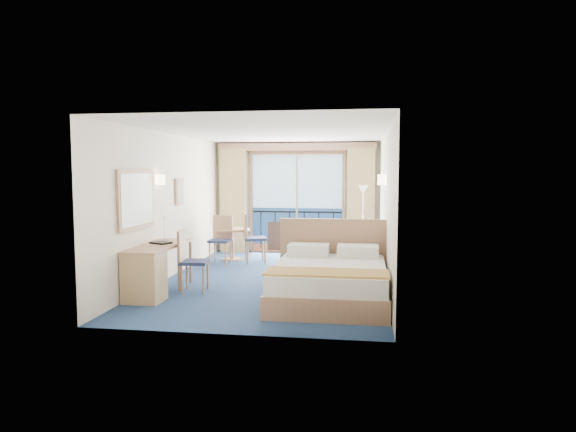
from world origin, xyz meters
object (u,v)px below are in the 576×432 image
object	(u,v)px
floor_lamp	(363,204)
armchair	(365,253)
desk	(148,272)
table_chair_b	(221,236)
bed	(330,280)
round_table	(232,236)
nightstand	(373,270)
table_chair_a	(251,234)
desk_chair	(189,257)

from	to	relation	value
floor_lamp	armchair	bearing A→B (deg)	-87.40
desk	table_chair_b	xyz separation A→B (m)	(0.25, 3.30, 0.14)
bed	round_table	size ratio (longest dim) A/B	2.84
nightstand	desk	world-z (taller)	desk
desk	table_chair_b	distance (m)	3.31
floor_lamp	table_chair_b	size ratio (longest dim) A/B	1.63
table_chair_a	nightstand	bearing A→B (deg)	-143.74
bed	table_chair_a	xyz separation A→B (m)	(-1.94, 3.16, 0.29)
floor_lamp	desk	distance (m)	5.29
floor_lamp	bed	bearing A→B (deg)	-97.36
floor_lamp	round_table	bearing A→B (deg)	-172.94
table_chair_b	nightstand	bearing A→B (deg)	-25.94
nightstand	table_chair_b	world-z (taller)	table_chair_b
bed	nightstand	size ratio (longest dim) A/B	4.39
armchair	table_chair_a	size ratio (longest dim) A/B	0.65
table_chair_b	desk	bearing A→B (deg)	-92.68
bed	table_chair_a	bearing A→B (deg)	121.54
desk	round_table	distance (m)	3.71
desk_chair	table_chair_a	xyz separation A→B (m)	(0.42, 2.83, 0.03)
nightstand	round_table	xyz separation A→B (m)	(-3.09, 2.08, 0.28)
bed	armchair	size ratio (longest dim) A/B	3.16
desk	table_chair_b	world-z (taller)	table_chair_b
desk	table_chair_a	distance (m)	3.56
floor_lamp	round_table	size ratio (longest dim) A/B	2.14
nightstand	round_table	size ratio (longest dim) A/B	0.65
bed	table_chair_b	bearing A→B (deg)	130.44
armchair	table_chair_b	distance (m)	3.11
round_table	nightstand	bearing A→B (deg)	-33.92
table_chair_a	round_table	bearing A→B (deg)	45.31
desk	table_chair_a	world-z (taller)	table_chair_a
floor_lamp	table_chair_a	bearing A→B (deg)	-166.14
armchair	floor_lamp	size ratio (longest dim) A/B	0.42
armchair	floor_lamp	xyz separation A→B (m)	(-0.04, 0.95, 0.95)
desk_chair	round_table	size ratio (longest dim) A/B	1.31
floor_lamp	table_chair_b	world-z (taller)	floor_lamp
bed	table_chair_b	distance (m)	3.97
bed	floor_lamp	bearing A→B (deg)	82.64
nightstand	desk_chair	distance (m)	3.20
nightstand	table_chair_a	bearing A→B (deg)	144.77
armchair	desk_chair	xyz separation A→B (m)	(-2.89, -2.49, 0.26)
floor_lamp	desk	world-z (taller)	floor_lamp
bed	desk	bearing A→B (deg)	-174.18
desk_chair	table_chair_b	bearing A→B (deg)	-1.51
armchair	table_chair_b	xyz separation A→B (m)	(-3.10, 0.20, 0.26)
bed	table_chair_a	distance (m)	3.72
table_chair_b	round_table	bearing A→B (deg)	71.25
floor_lamp	round_table	world-z (taller)	floor_lamp
armchair	desk	size ratio (longest dim) A/B	0.42
floor_lamp	desk_chair	world-z (taller)	floor_lamp
armchair	floor_lamp	distance (m)	1.35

